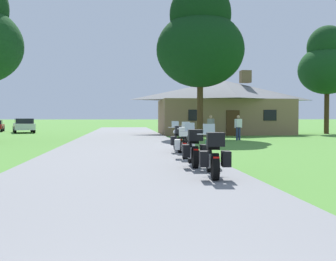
# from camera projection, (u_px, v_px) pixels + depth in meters

# --- Properties ---
(ground_plane) EXTENTS (500.00, 500.00, 0.00)m
(ground_plane) POSITION_uv_depth(u_px,v_px,m) (123.00, 147.00, 21.31)
(ground_plane) COLOR #4C8433
(asphalt_driveway) EXTENTS (6.40, 80.00, 0.06)m
(asphalt_driveway) POSITION_uv_depth(u_px,v_px,m) (123.00, 149.00, 19.32)
(asphalt_driveway) COLOR slate
(asphalt_driveway) RESTS_ON ground
(motorcycle_green_nearest_to_camera) EXTENTS (0.85, 2.08, 1.30)m
(motorcycle_green_nearest_to_camera) POSITION_uv_depth(u_px,v_px,m) (213.00, 155.00, 10.04)
(motorcycle_green_nearest_to_camera) COLOR black
(motorcycle_green_nearest_to_camera) RESTS_ON asphalt_driveway
(motorcycle_black_second_in_row) EXTENTS (0.77, 2.08, 1.30)m
(motorcycle_black_second_in_row) POSITION_uv_depth(u_px,v_px,m) (193.00, 148.00, 12.30)
(motorcycle_black_second_in_row) COLOR black
(motorcycle_black_second_in_row) RESTS_ON asphalt_driveway
(motorcycle_yellow_third_in_row) EXTENTS (0.95, 2.07, 1.30)m
(motorcycle_yellow_third_in_row) POSITION_uv_depth(u_px,v_px,m) (185.00, 142.00, 15.00)
(motorcycle_yellow_third_in_row) COLOR black
(motorcycle_yellow_third_in_row) RESTS_ON asphalt_driveway
(motorcycle_white_farthest_in_row) EXTENTS (0.72, 2.08, 1.30)m
(motorcycle_white_farthest_in_row) POSITION_uv_depth(u_px,v_px,m) (178.00, 139.00, 17.35)
(motorcycle_white_farthest_in_row) COLOR black
(motorcycle_white_farthest_in_row) RESTS_ON asphalt_driveway
(stone_lodge) EXTENTS (11.96, 6.94, 5.74)m
(stone_lodge) POSITION_uv_depth(u_px,v_px,m) (223.00, 106.00, 36.91)
(stone_lodge) COLOR #896B4C
(stone_lodge) RESTS_ON ground
(bystander_gray_shirt_near_lodge) EXTENTS (0.46, 0.39, 1.67)m
(bystander_gray_shirt_near_lodge) POSITION_uv_depth(u_px,v_px,m) (211.00, 125.00, 29.61)
(bystander_gray_shirt_near_lodge) COLOR navy
(bystander_gray_shirt_near_lodge) RESTS_ON ground
(bystander_white_shirt_beside_signpost) EXTENTS (0.54, 0.29, 1.67)m
(bystander_white_shirt_beside_signpost) POSITION_uv_depth(u_px,v_px,m) (238.00, 126.00, 27.29)
(bystander_white_shirt_beside_signpost) COLOR navy
(bystander_white_shirt_beside_signpost) RESTS_ON ground
(tree_by_lodge_front) EXTENTS (6.38, 6.38, 11.36)m
(tree_by_lodge_front) POSITION_uv_depth(u_px,v_px,m) (200.00, 40.00, 29.71)
(tree_by_lodge_front) COLOR #422D19
(tree_by_lodge_front) RESTS_ON ground
(tree_right_of_lodge) EXTENTS (5.21, 5.21, 9.89)m
(tree_right_of_lodge) POSITION_uv_depth(u_px,v_px,m) (327.00, 63.00, 37.44)
(tree_right_of_lodge) COLOR #422D19
(tree_right_of_lodge) RESTS_ON ground
(parked_white_suv_far_left) EXTENTS (3.07, 4.93, 1.40)m
(parked_white_suv_far_left) POSITION_uv_depth(u_px,v_px,m) (24.00, 125.00, 39.97)
(parked_white_suv_far_left) COLOR silver
(parked_white_suv_far_left) RESTS_ON ground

